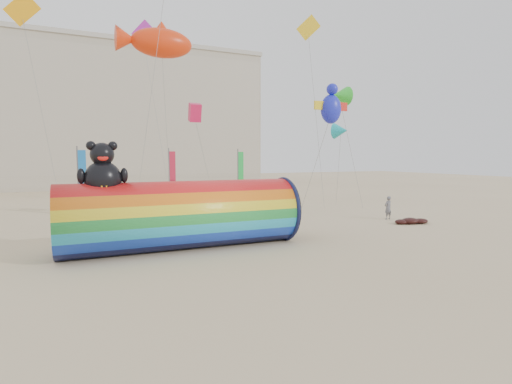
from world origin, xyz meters
name	(u,v)px	position (x,y,z in m)	size (l,w,h in m)	color
ground	(259,239)	(0.00, 0.00, 0.00)	(160.00, 160.00, 0.00)	#CCB58C
hotel_building	(49,116)	(-12.00, 45.95, 10.31)	(60.40, 15.40, 20.60)	#B7AD99
windsock_assembly	(183,213)	(-4.20, -0.39, 1.71)	(11.17, 3.40, 5.15)	red
kite_handler	(388,208)	(11.17, 2.52, 0.82)	(0.60, 0.39, 1.64)	slate
fabric_bundle	(412,221)	(11.32, 0.43, 0.17)	(2.62, 1.35, 0.41)	#3F100B
festival_banners	(172,177)	(-1.00, 16.31, 2.64)	(15.29, 4.68, 5.20)	#59595E
flying_kites	(214,60)	(-0.02, 7.31, 10.93)	(23.13, 13.58, 9.29)	#1C23C6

